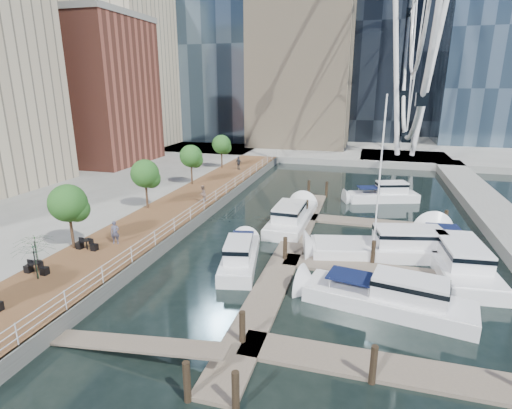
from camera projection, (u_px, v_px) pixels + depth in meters
The scene contains 16 objects.
ground at pixel (201, 314), 21.85m from camera, with size 520.00×520.00×0.00m, color black.
boardwalk at pixel (176, 212), 37.89m from camera, with size 6.00×60.00×1.00m, color brown.
seawall at pixel (205, 215), 37.11m from camera, with size 0.25×60.00×1.00m, color #595954.
land_far at pixel (341, 128), 115.85m from camera, with size 200.00×114.00×1.00m, color gray.
breakwater at pixel (503, 223), 34.98m from camera, with size 4.00×60.00×1.00m, color gray.
pier at pixel (404, 159), 66.07m from camera, with size 14.00×12.00×1.00m, color gray.
railing at pixel (204, 204), 36.84m from camera, with size 0.10×60.00×1.05m, color white, non-canonical shape.
floating_docks at pixel (358, 251), 28.85m from camera, with size 16.00×34.00×2.60m.
midrise_condos at pixel (39, 75), 51.50m from camera, with size 19.00×67.00×28.00m.
street_trees at pixel (145, 174), 36.51m from camera, with size 2.60×42.60×4.60m.
cafe_tables at pixel (14, 284), 22.31m from camera, with size 2.50×13.70×0.74m.
yacht_foreground at pixel (386, 309), 22.36m from camera, with size 2.68×9.99×2.15m, color white, non-canonical shape.
pedestrian_near at pixel (115, 232), 28.74m from camera, with size 0.62×0.41×1.71m, color #46475E.
pedestrian_mid at pixel (203, 194), 39.03m from camera, with size 0.84×0.65×1.72m, color #8D6E62.
pedestrian_far at pixel (239, 163), 54.55m from camera, with size 1.08×0.45×1.83m, color #30343C.
moored_yachts at pixel (375, 255), 29.48m from camera, with size 18.43×40.68×11.50m.
Camera 1 is at (8.09, -17.72, 11.95)m, focal length 28.00 mm.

